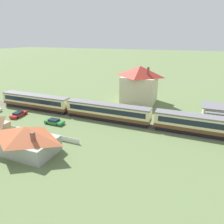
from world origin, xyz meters
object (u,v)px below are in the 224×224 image
at_px(passenger_train, 109,111).
at_px(parked_car_red, 19,114).
at_px(parked_car_green, 54,122).
at_px(cottage_terracotta_roof, 27,139).
at_px(station_house_red_roof, 139,84).

xyz_separation_m(passenger_train, parked_car_red, (-22.23, -6.19, -1.70)).
distance_m(parked_car_red, parked_car_green, 11.41).
bearing_deg(parked_car_red, cottage_terracotta_roof, -134.77).
height_order(parked_car_red, parked_car_green, parked_car_red).
xyz_separation_m(station_house_red_roof, parked_car_green, (-13.77, -23.90, -5.12)).
height_order(passenger_train, parked_car_red, passenger_train).
bearing_deg(cottage_terracotta_roof, parked_car_green, 105.94).
bearing_deg(station_house_red_roof, parked_car_green, -119.94).
distance_m(cottage_terracotta_roof, parked_car_red, 19.31).
distance_m(passenger_train, station_house_red_roof, 17.75).
relative_size(cottage_terracotta_roof, parked_car_green, 2.33).
xyz_separation_m(station_house_red_roof, cottage_terracotta_roof, (-10.41, -35.67, -3.16)).
height_order(station_house_red_roof, cottage_terracotta_roof, station_house_red_roof).
xyz_separation_m(station_house_red_roof, parked_car_red, (-25.16, -23.36, -5.11)).
height_order(station_house_red_roof, parked_car_green, station_house_red_roof).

